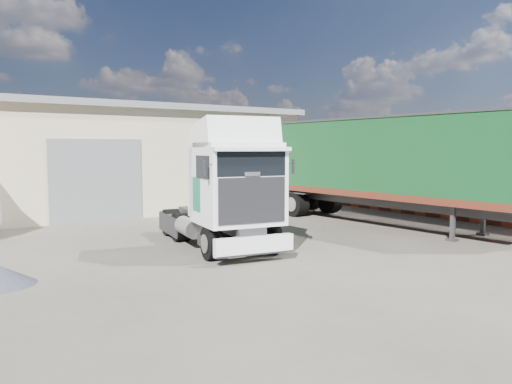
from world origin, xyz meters
TOP-DOWN VIEW (x-y plane):
  - ground at (0.00, 0.00)m, footprint 120.00×120.00m
  - brick_boundary_wall at (11.50, 6.00)m, footprint 0.35×26.00m
  - tractor_unit at (-0.35, 1.56)m, footprint 3.21×6.40m
  - box_trailer at (7.62, 2.99)m, footprint 3.58×13.50m

SIDE VIEW (x-z plane):
  - ground at x=0.00m, z-range 0.00..0.00m
  - brick_boundary_wall at x=11.50m, z-range 0.00..2.50m
  - tractor_unit at x=-0.35m, z-range -0.33..3.78m
  - box_trailer at x=7.62m, z-range 0.49..4.93m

